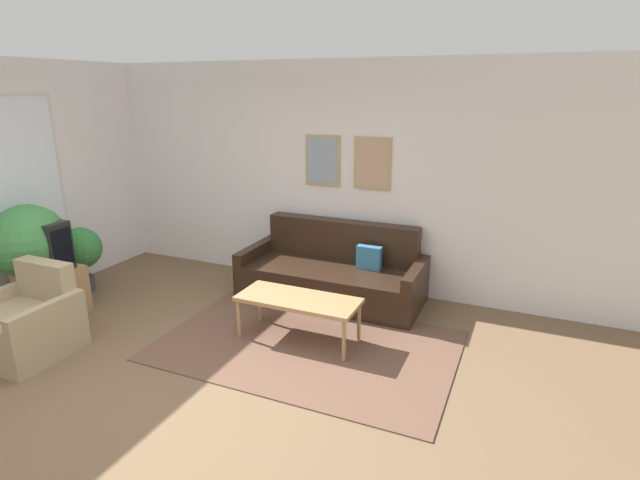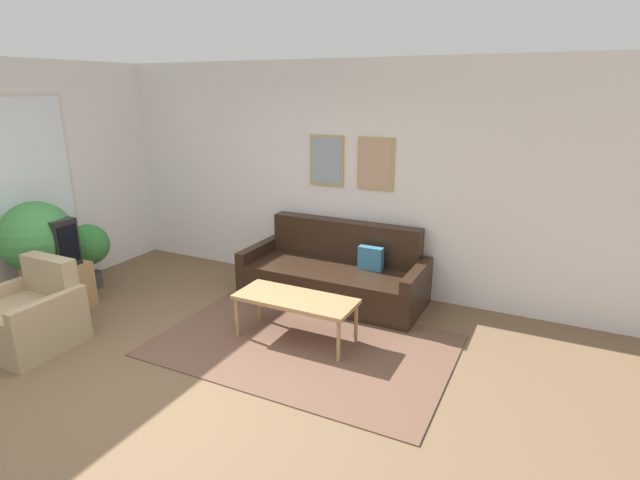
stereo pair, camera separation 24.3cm
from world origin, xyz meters
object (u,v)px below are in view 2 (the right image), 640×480
at_px(couch, 335,274).
at_px(coffee_table, 295,301).
at_px(tv, 52,241).
at_px(armchair, 30,318).
at_px(potted_plant_tall, 38,240).

relative_size(couch, coffee_table, 1.78).
height_order(tv, armchair, tv).
height_order(coffee_table, potted_plant_tall, potted_plant_tall).
height_order(couch, tv, tv).
relative_size(coffee_table, armchair, 1.45).
bearing_deg(tv, potted_plant_tall, -151.91).
bearing_deg(tv, armchair, -52.96).
bearing_deg(armchair, potted_plant_tall, 140.17).
bearing_deg(couch, tv, -148.61).
xyz_separation_m(coffee_table, potted_plant_tall, (-2.88, -0.58, 0.39)).
bearing_deg(couch, armchair, -132.42).
relative_size(tv, potted_plant_tall, 0.45).
relative_size(couch, potted_plant_tall, 1.72).
height_order(armchair, potted_plant_tall, potted_plant_tall).
height_order(coffee_table, tv, tv).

